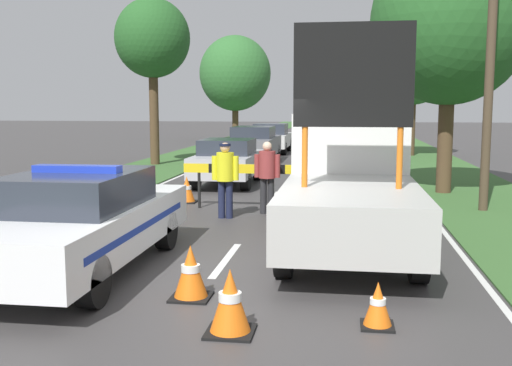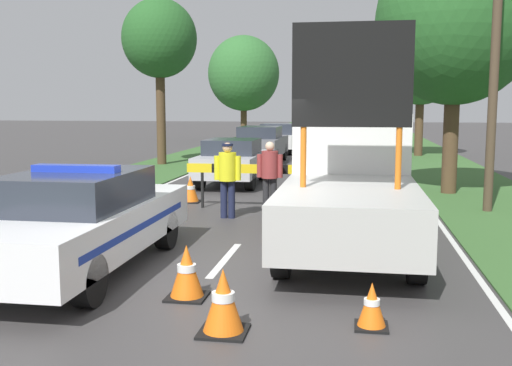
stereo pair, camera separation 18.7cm
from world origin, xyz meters
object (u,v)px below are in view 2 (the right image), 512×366
Objects in this scene: traffic_cone_lane_edge at (190,189)px; roadside_tree_near_right at (455,22)px; police_car at (82,220)px; traffic_cone_behind_barrier at (187,272)px; traffic_cone_centre_front at (372,306)px; roadside_tree_mid_left at (159,40)px; queued_car_van_white at (278,138)px; utility_pole at (497,26)px; queued_car_sedan_silver at (233,161)px; roadside_tree_mid_right at (244,74)px; queued_car_suv_grey at (260,144)px; roadside_tree_near_left at (421,64)px; pedestrian_civilian at (270,172)px; road_barrier at (262,172)px; work_truck at (350,181)px; police_officer at (228,173)px; traffic_cone_near_police at (223,301)px; traffic_cone_near_truck at (349,192)px.

roadside_tree_near_right reaches higher than traffic_cone_lane_edge.
police_car is 2.12m from traffic_cone_behind_barrier.
roadside_tree_mid_left reaches higher than traffic_cone_centre_front.
utility_pole reaches higher than queued_car_van_white.
queued_car_sedan_silver is 0.58× the size of roadside_tree_near_right.
roadside_tree_mid_right is (0.21, 17.17, -0.45)m from roadside_tree_mid_left.
traffic_cone_centre_front is 18.83m from queued_car_suv_grey.
police_car is 0.78× the size of roadside_tree_near_left.
pedestrian_civilian reaches higher than traffic_cone_lane_edge.
roadside_tree_mid_right is (-5.45, 26.93, 3.67)m from road_barrier.
pedestrian_civilian is at bearing 99.95° from queued_car_suv_grey.
utility_pole is at bearing 150.66° from queued_car_sedan_silver.
queued_car_van_white is at bearing -77.56° from work_truck.
traffic_cone_centre_front is 2.36m from traffic_cone_behind_barrier.
police_officer is 0.35× the size of queued_car_suv_grey.
traffic_cone_centre_front is 23.46m from roadside_tree_near_left.
police_car is 3.04× the size of pedestrian_civilian.
queued_car_sedan_silver is at bearing -62.59° from work_truck.
road_barrier is 0.58m from pedestrian_civilian.
traffic_cone_lane_edge is 0.17× the size of queued_car_sedan_silver.
queued_car_sedan_silver is at bearing 150.66° from utility_pole.
roadside_tree_near_right is (-0.43, -12.47, 0.26)m from roadside_tree_near_left.
traffic_cone_near_police is 1.07× the size of traffic_cone_lane_edge.
roadside_tree_near_left is (4.84, 16.25, 3.39)m from pedestrian_civilian.
utility_pole is at bearing -40.84° from roadside_tree_mid_left.
road_barrier is at bearing 95.96° from queued_car_van_white.
traffic_cone_near_police is 0.17× the size of queued_car_van_white.
roadside_tree_near_left reaches higher than pedestrian_civilian.
police_car is 8.40× the size of traffic_cone_near_truck.
police_car is 7.20× the size of traffic_cone_behind_barrier.
roadside_tree_near_right is (6.39, -13.38, 3.83)m from queued_car_van_white.
queued_car_sedan_silver is at bearing 82.66° from police_car.
police_car is 32.93m from roadside_tree_mid_right.
traffic_cone_near_police is 0.10× the size of roadside_tree_mid_right.
traffic_cone_behind_barrier is at bearing -115.20° from roadside_tree_near_right.
traffic_cone_centre_front is 19.34m from roadside_tree_mid_left.
road_barrier is at bearing 135.88° from pedestrian_civilian.
roadside_tree_mid_left is at bearing 131.75° from traffic_cone_near_truck.
queued_car_suv_grey is at bearing -73.38° from work_truck.
traffic_cone_near_truck is (-0.04, 4.44, -0.82)m from work_truck.
work_truck is 3.92m from traffic_cone_behind_barrier.
traffic_cone_behind_barrier is 9.44m from utility_pole.
pedestrian_civilian is 2.76× the size of traffic_cone_near_truck.
work_truck is 8.23× the size of traffic_cone_lane_edge.
road_barrier is 0.51× the size of roadside_tree_mid_right.
queued_car_suv_grey is (-0.01, 16.73, 0.05)m from police_car.
roadside_tree_near_right is 12.20m from roadside_tree_mid_left.
queued_car_van_white reaches higher than traffic_cone_lane_edge.
queued_car_van_white is 11.58m from roadside_tree_mid_right.
roadside_tree_mid_right is at bearing 89.29° from roadside_tree_mid_left.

